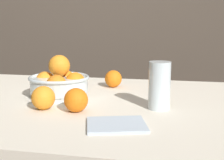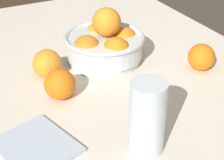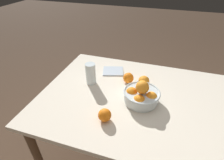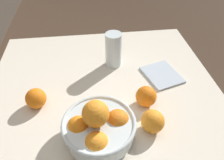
{
  "view_description": "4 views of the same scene",
  "coord_description": "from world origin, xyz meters",
  "px_view_note": "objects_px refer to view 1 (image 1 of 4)",
  "views": [
    {
      "loc": [
        0.37,
        -1.02,
        1.03
      ],
      "look_at": [
        0.16,
        -0.0,
        0.83
      ],
      "focal_mm": 50.0,
      "sensor_mm": 36.0,
      "label": 1
    },
    {
      "loc": [
        0.79,
        -0.37,
        1.25
      ],
      "look_at": [
        0.13,
        -0.03,
        0.81
      ],
      "focal_mm": 60.0,
      "sensor_mm": 36.0,
      "label": 2
    },
    {
      "loc": [
        -0.12,
        0.86,
        1.48
      ],
      "look_at": [
        0.17,
        -0.05,
        0.81
      ],
      "focal_mm": 28.0,
      "sensor_mm": 36.0,
      "label": 3
    },
    {
      "loc": [
        -0.44,
        0.05,
        1.34
      ],
      "look_at": [
        0.14,
        -0.03,
        0.83
      ],
      "focal_mm": 35.0,
      "sensor_mm": 36.0,
      "label": 4
    }
  ],
  "objects_px": {
    "juice_glass": "(159,89)",
    "orange_loose_aside": "(43,98)",
    "fruit_bowl": "(60,83)",
    "orange_loose_near_bowl": "(113,79)",
    "orange_loose_front": "(76,100)"
  },
  "relations": [
    {
      "from": "orange_loose_front",
      "to": "orange_loose_aside",
      "type": "xyz_separation_m",
      "value": [
        -0.11,
        0.01,
        0.0
      ]
    },
    {
      "from": "fruit_bowl",
      "to": "orange_loose_aside",
      "type": "height_order",
      "value": "fruit_bowl"
    },
    {
      "from": "orange_loose_near_bowl",
      "to": "fruit_bowl",
      "type": "bearing_deg",
      "value": -127.59
    },
    {
      "from": "orange_loose_front",
      "to": "orange_loose_near_bowl",
      "type": "bearing_deg",
      "value": 84.05
    },
    {
      "from": "orange_loose_front",
      "to": "juice_glass",
      "type": "bearing_deg",
      "value": 18.69
    },
    {
      "from": "fruit_bowl",
      "to": "orange_loose_near_bowl",
      "type": "xyz_separation_m",
      "value": [
        0.16,
        0.21,
        -0.02
      ]
    },
    {
      "from": "fruit_bowl",
      "to": "orange_loose_aside",
      "type": "distance_m",
      "value": 0.17
    },
    {
      "from": "orange_loose_near_bowl",
      "to": "orange_loose_front",
      "type": "xyz_separation_m",
      "value": [
        -0.04,
        -0.38,
        0.0
      ]
    },
    {
      "from": "juice_glass",
      "to": "fruit_bowl",
      "type": "bearing_deg",
      "value": 165.78
    },
    {
      "from": "orange_loose_aside",
      "to": "juice_glass",
      "type": "bearing_deg",
      "value": 12.29
    },
    {
      "from": "juice_glass",
      "to": "orange_loose_aside",
      "type": "bearing_deg",
      "value": -167.71
    },
    {
      "from": "orange_loose_aside",
      "to": "orange_loose_near_bowl",
      "type": "bearing_deg",
      "value": 68.39
    },
    {
      "from": "juice_glass",
      "to": "orange_loose_aside",
      "type": "xyz_separation_m",
      "value": [
        -0.36,
        -0.08,
        -0.03
      ]
    },
    {
      "from": "orange_loose_near_bowl",
      "to": "orange_loose_front",
      "type": "distance_m",
      "value": 0.39
    },
    {
      "from": "orange_loose_near_bowl",
      "to": "orange_loose_front",
      "type": "bearing_deg",
      "value": -95.95
    }
  ]
}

